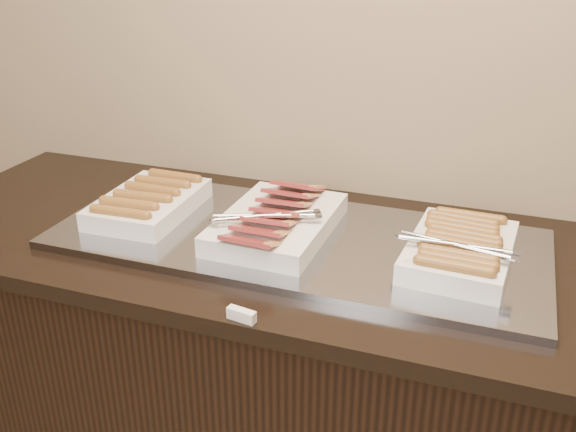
% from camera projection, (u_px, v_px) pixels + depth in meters
% --- Properties ---
extents(counter, '(2.06, 0.76, 0.90)m').
position_uv_depth(counter, '(288.00, 385.00, 1.78)').
color(counter, black).
rests_on(counter, ground).
extents(warming_tray, '(1.20, 0.50, 0.02)m').
position_uv_depth(warming_tray, '(296.00, 239.00, 1.59)').
color(warming_tray, '#90929D').
rests_on(warming_tray, counter).
extents(dish_left, '(0.23, 0.33, 0.07)m').
position_uv_depth(dish_left, '(149.00, 202.00, 1.70)').
color(dish_left, silver).
rests_on(dish_left, warming_tray).
extents(dish_center, '(0.27, 0.41, 0.09)m').
position_uv_depth(dish_center, '(276.00, 221.00, 1.58)').
color(dish_center, silver).
rests_on(dish_center, warming_tray).
extents(dish_right, '(0.27, 0.34, 0.08)m').
position_uv_depth(dish_right, '(460.00, 248.00, 1.44)').
color(dish_right, silver).
rests_on(dish_right, warming_tray).
extents(label_holder, '(0.06, 0.03, 0.02)m').
position_uv_depth(label_holder, '(242.00, 315.00, 1.28)').
color(label_holder, silver).
rests_on(label_holder, counter).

